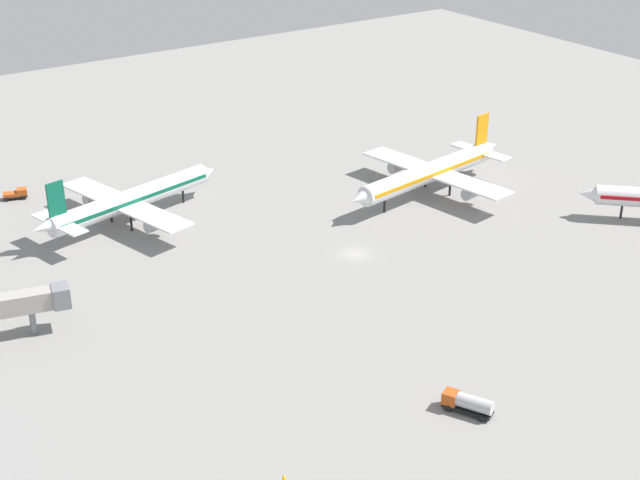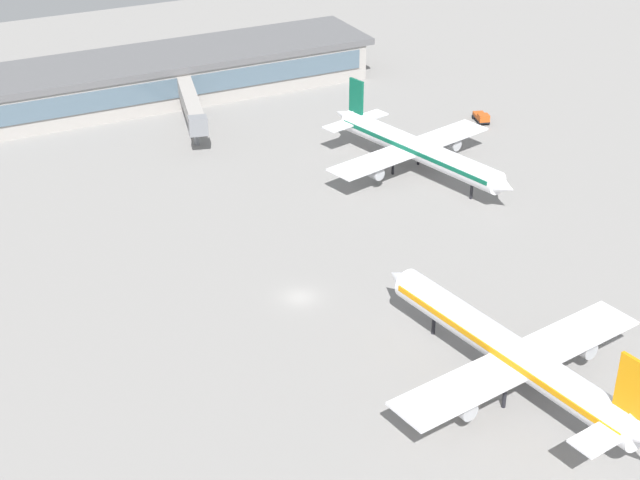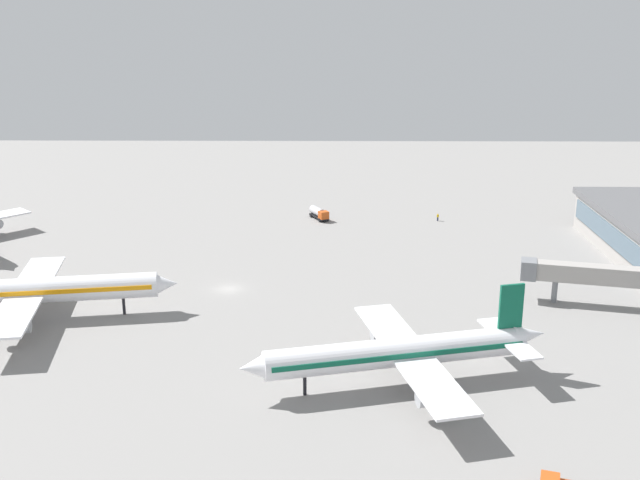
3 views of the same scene
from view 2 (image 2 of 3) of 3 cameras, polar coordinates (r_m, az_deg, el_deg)
The scene contains 6 objects.
ground at distance 123.39m, azimuth -1.20°, elevation -3.42°, with size 288.00×288.00×0.00m, color gray.
terminal_building at distance 189.55m, azimuth -10.14°, elevation 9.48°, with size 89.05×18.48×8.37m.
airplane_at_gate at distance 155.40m, azimuth 5.75°, elevation 5.42°, with size 31.96×39.20×12.07m.
airplane_distant at distance 107.55m, azimuth 11.34°, elevation -6.57°, with size 33.51×41.41×12.63m.
pushback_tractor at distance 178.83m, azimuth 9.58°, elevation 7.20°, with size 3.23×4.76×1.90m.
jet_bridge at distance 172.27m, azimuth -7.68°, elevation 7.99°, with size 8.24×23.97×6.74m.
Camera 2 is at (44.18, 94.38, 66.09)m, focal length 53.85 mm.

